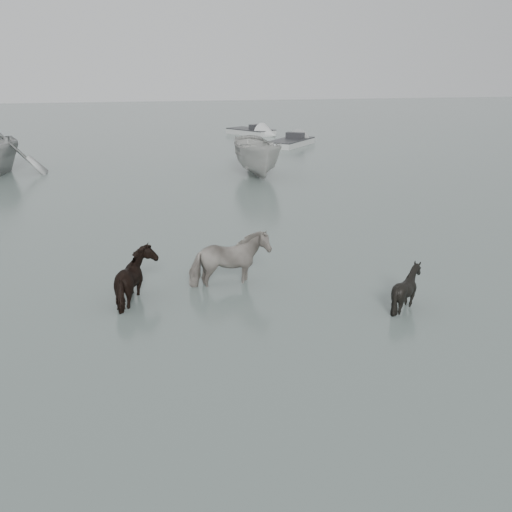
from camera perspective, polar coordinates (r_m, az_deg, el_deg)
The scene contains 7 objects.
ground at distance 13.88m, azimuth -1.00°, elevation -5.29°, with size 140.00×140.00×0.00m, color #505F58.
pony_pinto at distance 15.42m, azimuth -2.41°, elevation 0.21°, with size 0.87×1.91×1.62m, color black.
pony_dark at distance 14.73m, azimuth -10.47°, elevation -1.18°, with size 1.46×1.25×1.48m, color black.
pony_black at distance 14.49m, azimuth 13.28°, elevation -2.33°, with size 0.94×1.05×1.16m, color black.
boat_small at distance 30.11m, azimuth 0.15°, elevation 8.98°, with size 1.89×5.01×1.94m, color #AAAAA5.
skiff_port at distance 40.75m, azimuth 3.11°, elevation 10.30°, with size 5.39×1.60×0.75m, color #A4A7A4, non-canonical shape.
skiff_mid at distance 46.73m, azimuth -0.46°, elevation 11.23°, with size 4.85×1.60×0.75m, color #A9ACA9, non-canonical shape.
Camera 1 is at (-2.34, -12.60, 5.34)m, focal length 45.00 mm.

